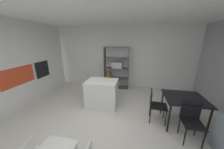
{
  "coord_description": "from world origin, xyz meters",
  "views": [
    {
      "loc": [
        0.75,
        -2.61,
        2.18
      ],
      "look_at": [
        0.16,
        0.5,
        1.23
      ],
      "focal_mm": 18.45,
      "sensor_mm": 36.0,
      "label": 1
    }
  ],
  "objects_px": {
    "dining_table": "(184,100)",
    "dining_chair_island_side": "(155,103)",
    "kitchen_island": "(102,93)",
    "dining_chair_near": "(191,117)",
    "open_bookshelf": "(115,69)",
    "built_in_oven": "(42,69)"
  },
  "relations": [
    {
      "from": "dining_chair_island_side",
      "to": "dining_chair_near",
      "type": "relative_size",
      "value": 0.97
    },
    {
      "from": "dining_table",
      "to": "dining_chair_island_side",
      "type": "height_order",
      "value": "dining_chair_island_side"
    },
    {
      "from": "dining_chair_near",
      "to": "open_bookshelf",
      "type": "bearing_deg",
      "value": 130.61
    },
    {
      "from": "open_bookshelf",
      "to": "dining_table",
      "type": "distance_m",
      "value": 3.05
    },
    {
      "from": "built_in_oven",
      "to": "dining_table",
      "type": "xyz_separation_m",
      "value": [
        4.83,
        -0.85,
        -0.39
      ]
    },
    {
      "from": "kitchen_island",
      "to": "dining_chair_near",
      "type": "xyz_separation_m",
      "value": [
        2.33,
        -0.98,
        0.09
      ]
    },
    {
      "from": "dining_chair_island_side",
      "to": "kitchen_island",
      "type": "bearing_deg",
      "value": 79.26
    },
    {
      "from": "built_in_oven",
      "to": "dining_chair_near",
      "type": "relative_size",
      "value": 0.67
    },
    {
      "from": "built_in_oven",
      "to": "open_bookshelf",
      "type": "height_order",
      "value": "open_bookshelf"
    },
    {
      "from": "dining_table",
      "to": "dining_chair_near",
      "type": "xyz_separation_m",
      "value": [
        0.0,
        -0.47,
        -0.16
      ]
    },
    {
      "from": "kitchen_island",
      "to": "open_bookshelf",
      "type": "xyz_separation_m",
      "value": [
        0.19,
        1.66,
        0.46
      ]
    },
    {
      "from": "built_in_oven",
      "to": "dining_chair_island_side",
      "type": "relative_size",
      "value": 0.69
    },
    {
      "from": "open_bookshelf",
      "to": "dining_chair_island_side",
      "type": "distance_m",
      "value": 2.62
    },
    {
      "from": "built_in_oven",
      "to": "dining_chair_island_side",
      "type": "height_order",
      "value": "built_in_oven"
    },
    {
      "from": "open_bookshelf",
      "to": "dining_table",
      "type": "height_order",
      "value": "open_bookshelf"
    },
    {
      "from": "open_bookshelf",
      "to": "dining_chair_near",
      "type": "relative_size",
      "value": 2.07
    },
    {
      "from": "kitchen_island",
      "to": "dining_chair_island_side",
      "type": "height_order",
      "value": "kitchen_island"
    },
    {
      "from": "built_in_oven",
      "to": "dining_table",
      "type": "bearing_deg",
      "value": -10.03
    },
    {
      "from": "open_bookshelf",
      "to": "kitchen_island",
      "type": "bearing_deg",
      "value": -96.55
    },
    {
      "from": "built_in_oven",
      "to": "open_bookshelf",
      "type": "distance_m",
      "value": 3.01
    },
    {
      "from": "open_bookshelf",
      "to": "dining_chair_near",
      "type": "bearing_deg",
      "value": -50.98
    },
    {
      "from": "dining_chair_island_side",
      "to": "dining_chair_near",
      "type": "height_order",
      "value": "dining_chair_near"
    }
  ]
}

